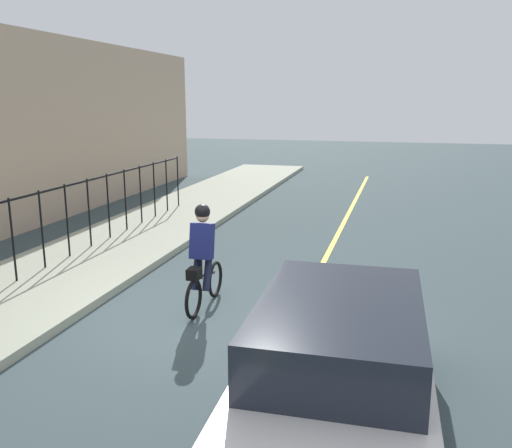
# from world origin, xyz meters

# --- Properties ---
(ground_plane) EXTENTS (80.00, 80.00, 0.00)m
(ground_plane) POSITION_xyz_m (0.00, 0.00, 0.00)
(ground_plane) COLOR #364548
(lane_line_centre) EXTENTS (36.00, 0.12, 0.01)m
(lane_line_centre) POSITION_xyz_m (0.00, -1.60, 0.00)
(lane_line_centre) COLOR yellow
(lane_line_centre) RESTS_ON ground
(sidewalk) EXTENTS (40.00, 3.20, 0.15)m
(sidewalk) POSITION_xyz_m (0.00, 3.40, 0.07)
(sidewalk) COLOR #989D88
(sidewalk) RESTS_ON ground
(iron_fence) EXTENTS (14.76, 0.04, 1.60)m
(iron_fence) POSITION_xyz_m (1.00, 3.80, 1.20)
(iron_fence) COLOR black
(iron_fence) RESTS_ON sidewalk
(cyclist_lead) EXTENTS (1.71, 0.36, 1.83)m
(cyclist_lead) POSITION_xyz_m (0.53, 0.00, 0.91)
(cyclist_lead) COLOR black
(cyclist_lead) RESTS_ON ground
(patrol_sedan) EXTENTS (4.44, 2.00, 1.58)m
(patrol_sedan) POSITION_xyz_m (-2.50, -2.66, 0.82)
(patrol_sedan) COLOR white
(patrol_sedan) RESTS_ON ground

